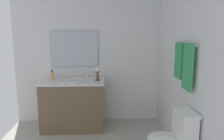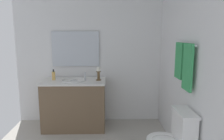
{
  "view_description": "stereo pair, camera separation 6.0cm",
  "coord_description": "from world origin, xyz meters",
  "px_view_note": "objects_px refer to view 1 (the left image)",
  "views": [
    {
      "loc": [
        2.41,
        0.26,
        1.57
      ],
      "look_at": [
        -0.24,
        0.38,
        1.12
      ],
      "focal_mm": 32.76,
      "sensor_mm": 36.0,
      "label": 1
    },
    {
      "loc": [
        2.41,
        0.32,
        1.57
      ],
      "look_at": [
        -0.24,
        0.38,
        1.12
      ],
      "focal_mm": 32.76,
      "sensor_mm": 36.0,
      "label": 2
    }
  ],
  "objects_px": {
    "soap_bottle": "(52,76)",
    "mirror": "(74,49)",
    "vanity_cabinet": "(74,104)",
    "candle_holder_tall": "(98,74)",
    "towel_bar": "(186,44)",
    "towel_near_vanity": "(179,60)",
    "towel_center": "(188,67)",
    "sink_basin": "(73,83)"
  },
  "relations": [
    {
      "from": "soap_bottle",
      "to": "towel_bar",
      "type": "bearing_deg",
      "value": 61.09
    },
    {
      "from": "candle_holder_tall",
      "to": "towel_bar",
      "type": "height_order",
      "value": "towel_bar"
    },
    {
      "from": "vanity_cabinet",
      "to": "mirror",
      "type": "distance_m",
      "value": 0.96
    },
    {
      "from": "vanity_cabinet",
      "to": "candle_holder_tall",
      "type": "distance_m",
      "value": 0.67
    },
    {
      "from": "candle_holder_tall",
      "to": "towel_bar",
      "type": "relative_size",
      "value": 0.39
    },
    {
      "from": "towel_center",
      "to": "candle_holder_tall",
      "type": "bearing_deg",
      "value": -136.38
    },
    {
      "from": "sink_basin",
      "to": "mirror",
      "type": "bearing_deg",
      "value": -179.8
    },
    {
      "from": "mirror",
      "to": "candle_holder_tall",
      "type": "xyz_separation_m",
      "value": [
        0.28,
        0.41,
        -0.4
      ]
    },
    {
      "from": "soap_bottle",
      "to": "mirror",
      "type": "bearing_deg",
      "value": 123.87
    },
    {
      "from": "towel_bar",
      "to": "towel_near_vanity",
      "type": "bearing_deg",
      "value": -172.7
    },
    {
      "from": "towel_bar",
      "to": "towel_center",
      "type": "distance_m",
      "value": 0.28
    },
    {
      "from": "towel_near_vanity",
      "to": "vanity_cabinet",
      "type": "bearing_deg",
      "value": -119.35
    },
    {
      "from": "vanity_cabinet",
      "to": "towel_bar",
      "type": "xyz_separation_m",
      "value": [
        0.96,
        1.48,
        1.05
      ]
    },
    {
      "from": "soap_bottle",
      "to": "candle_holder_tall",
      "type": "bearing_deg",
      "value": 86.46
    },
    {
      "from": "vanity_cabinet",
      "to": "towel_near_vanity",
      "type": "relative_size",
      "value": 2.34
    },
    {
      "from": "vanity_cabinet",
      "to": "towel_near_vanity",
      "type": "xyz_separation_m",
      "value": [
        0.82,
        1.47,
        0.84
      ]
    },
    {
      "from": "mirror",
      "to": "vanity_cabinet",
      "type": "bearing_deg",
      "value": -0.01
    },
    {
      "from": "towel_center",
      "to": "soap_bottle",
      "type": "bearing_deg",
      "value": -122.42
    },
    {
      "from": "soap_bottle",
      "to": "towel_center",
      "type": "bearing_deg",
      "value": 57.58
    },
    {
      "from": "towel_near_vanity",
      "to": "towel_center",
      "type": "distance_m",
      "value": 0.28
    },
    {
      "from": "mirror",
      "to": "towel_bar",
      "type": "height_order",
      "value": "mirror"
    },
    {
      "from": "mirror",
      "to": "towel_bar",
      "type": "distance_m",
      "value": 1.94
    },
    {
      "from": "soap_bottle",
      "to": "towel_center",
      "type": "xyz_separation_m",
      "value": [
        1.15,
        1.81,
        0.32
      ]
    },
    {
      "from": "mirror",
      "to": "towel_bar",
      "type": "xyz_separation_m",
      "value": [
        1.24,
        1.48,
        0.13
      ]
    },
    {
      "from": "vanity_cabinet",
      "to": "candle_holder_tall",
      "type": "bearing_deg",
      "value": 89.95
    },
    {
      "from": "vanity_cabinet",
      "to": "towel_center",
      "type": "height_order",
      "value": "towel_center"
    },
    {
      "from": "sink_basin",
      "to": "mirror",
      "type": "xyz_separation_m",
      "value": [
        -0.28,
        -0.0,
        0.55
      ]
    },
    {
      "from": "soap_bottle",
      "to": "towel_near_vanity",
      "type": "relative_size",
      "value": 0.4
    },
    {
      "from": "sink_basin",
      "to": "towel_bar",
      "type": "distance_m",
      "value": 1.89
    },
    {
      "from": "mirror",
      "to": "towel_bar",
      "type": "relative_size",
      "value": 1.48
    },
    {
      "from": "candle_holder_tall",
      "to": "towel_bar",
      "type": "distance_m",
      "value": 1.53
    },
    {
      "from": "candle_holder_tall",
      "to": "towel_bar",
      "type": "bearing_deg",
      "value": 48.0
    },
    {
      "from": "sink_basin",
      "to": "towel_center",
      "type": "relative_size",
      "value": 0.75
    },
    {
      "from": "candle_holder_tall",
      "to": "soap_bottle",
      "type": "bearing_deg",
      "value": -93.54
    },
    {
      "from": "towel_center",
      "to": "towel_bar",
      "type": "bearing_deg",
      "value": 172.7
    },
    {
      "from": "towel_bar",
      "to": "towel_near_vanity",
      "type": "distance_m",
      "value": 0.25
    },
    {
      "from": "candle_holder_tall",
      "to": "soap_bottle",
      "type": "distance_m",
      "value": 0.76
    },
    {
      "from": "soap_bottle",
      "to": "vanity_cabinet",
      "type": "bearing_deg",
      "value": 82.35
    },
    {
      "from": "towel_near_vanity",
      "to": "towel_center",
      "type": "bearing_deg",
      "value": 0.0
    },
    {
      "from": "mirror",
      "to": "towel_bar",
      "type": "bearing_deg",
      "value": 50.01
    },
    {
      "from": "towel_bar",
      "to": "vanity_cabinet",
      "type": "bearing_deg",
      "value": -123.03
    },
    {
      "from": "candle_holder_tall",
      "to": "towel_center",
      "type": "height_order",
      "value": "towel_center"
    }
  ]
}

